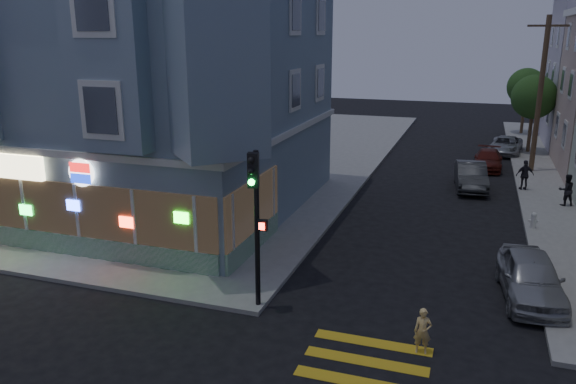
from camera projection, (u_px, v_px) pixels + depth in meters
The scene contains 15 objects.
ground at pixel (133, 333), 15.81m from camera, with size 120.00×120.00×0.00m, color black.
sidewalk_nw at pixel (154, 148), 40.91m from camera, with size 33.00×42.00×0.15m, color gray.
corner_building at pixel (148, 85), 26.08m from camera, with size 14.60×14.60×11.40m.
utility_pole at pixel (540, 93), 32.66m from camera, with size 2.20×0.30×9.00m.
street_tree_near at pixel (534, 97), 38.30m from camera, with size 3.00×3.00×5.30m.
street_tree_far at pixel (526, 87), 45.58m from camera, with size 3.00×3.00×5.30m.
running_child at pixel (423, 331), 14.67m from camera, with size 0.46×0.30×1.26m, color #F7D27E.
pedestrian_a at pixel (566, 190), 26.83m from camera, with size 0.74×0.58×1.53m, color black.
pedestrian_b at pixel (525, 175), 29.55m from camera, with size 0.93×0.39×1.58m, color #27252D.
parked_car_a at pixel (531, 277), 17.66m from camera, with size 1.74×4.32×1.47m, color #A0A3A7.
parked_car_b at pixel (471, 176), 30.23m from camera, with size 1.52×4.35×1.43m, color #323436.
parked_car_c at pixel (488, 160), 34.73m from camera, with size 1.64×4.04×1.17m, color #591B14.
parked_car_d at pixel (506, 145), 39.09m from camera, with size 2.00×4.33×1.20m, color #969BA0.
traffic_signal at pixel (256, 204), 16.17m from camera, with size 0.59×0.54×4.80m.
fire_hydrant at pixel (533, 220), 23.79m from camera, with size 0.40×0.23×0.69m.
Camera 1 is at (8.67, -11.97, 8.14)m, focal length 35.00 mm.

